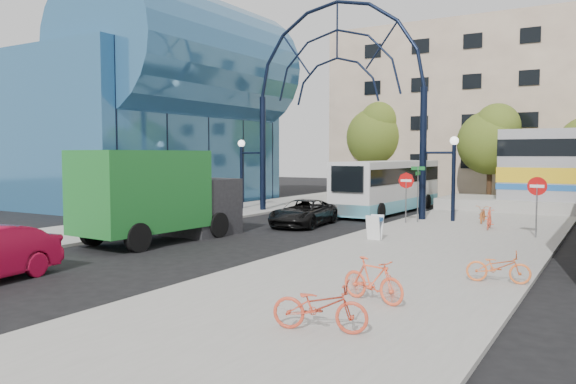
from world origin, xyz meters
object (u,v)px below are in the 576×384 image
Objects in this scene: bike_near_a at (483,214)px; bike_near_b at (489,218)px; gateway_arch at (337,64)px; sandwich_board at (375,224)px; city_bus at (389,185)px; stop_sign at (406,185)px; black_suv at (303,213)px; bike_far_c at (320,306)px; bike_far_a at (498,267)px; tree_north_a at (492,139)px; tree_north_b at (378,134)px; green_truck at (160,196)px; do_not_enter_sign at (537,192)px; bike_far_b at (373,280)px; street_name_sign at (418,182)px.

bike_near_b is at bearing -77.51° from bike_near_a.
gateway_arch is 12.52m from sandwich_board.
city_bus is at bearing 63.35° from gateway_arch.
stop_sign reaches higher than black_suv.
bike_far_c is at bearing -72.98° from sandwich_board.
sandwich_board is 0.61× the size of bike_far_a.
bike_near_b is at bearing -13.66° from bike_far_c.
tree_north_b is at bearing 158.20° from tree_north_a.
bike_near_a is at bearing 102.23° from bike_near_b.
bike_near_b reaches higher than bike_far_a.
bike_far_a is (10.65, -8.46, -0.10)m from black_suv.
tree_north_a is at bearing -9.08° from bike_far_c.
city_bus is 16.08m from green_truck.
city_bus is 7.34m from bike_near_a.
green_truck is (-13.04, -8.01, -0.15)m from do_not_enter_sign.
green_truck reaches higher than bike_near_b.
black_suv is (-5.55, -16.78, -3.96)m from tree_north_a.
bike_near_a is (7.52, 4.82, -0.09)m from black_suv.
do_not_enter_sign is (11.00, -4.00, -6.58)m from gateway_arch.
sandwich_board is 0.09× the size of city_bus.
bike_far_a is at bearing -49.87° from gateway_arch.
bike_far_b is at bearing -68.36° from tree_north_b.
stop_sign is at bearing -60.09° from city_bus.
street_name_sign is 6.06m from city_bus.
stop_sign reaches higher than bike_far_a.
tree_north_a reaches higher than black_suv.
bike_near_b is (4.03, -0.30, -1.38)m from stop_sign.
gateway_arch is at bearing 43.63° from bike_far_b.
tree_north_a is 29.18m from bike_far_b.
tree_north_a is 4.30× the size of bike_far_a.
bike_near_a is at bearing -11.56° from bike_far_c.
bike_near_b is (7.03, -5.89, -1.02)m from city_bus.
gateway_arch reaches higher than do_not_enter_sign.
bike_far_a is 6.42m from bike_far_c.
tree_north_b reaches higher than bike_near_a.
sandwich_board is 0.53× the size of bike_far_c.
gateway_arch is 4.87× the size of street_name_sign.
tree_north_a is 0.88× the size of tree_north_b.
street_name_sign is 1.50× the size of bike_far_c.
stop_sign is 15.50m from bike_far_b.
gateway_arch reaches higher than tree_north_b.
tree_north_a is 4.18× the size of bike_near_a.
stop_sign is at bearing -123.64° from street_name_sign.
black_suv is (0.57, -4.86, -7.91)m from gateway_arch.
sandwich_board is 0.14× the size of tree_north_a.
city_bus reaches higher than bike_near_a.
bike_far_c is at bearing -30.15° from green_truck.
tree_north_b reaches higher than city_bus.
tree_north_a is at bearing 107.03° from do_not_enter_sign.
black_suv is (2.61, 7.16, -1.18)m from green_truck.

